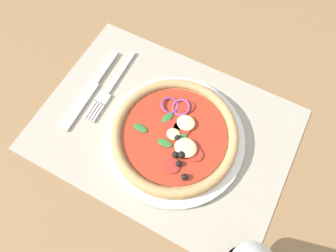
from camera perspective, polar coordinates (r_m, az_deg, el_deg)
The scene contains 6 objects.
ground_plane at distance 58.59cm, azimuth -0.70°, elevation -1.13°, with size 190.00×140.00×2.40cm, color olive.
placemat at distance 57.30cm, azimuth -0.71°, elevation -0.58°, with size 47.74×34.41×0.40cm, color #A39984.
plate at distance 55.81cm, azimuth 1.24°, elevation -2.28°, with size 26.22×26.22×1.08cm, color silver.
pizza at distance 54.31cm, azimuth 1.32°, elevation -1.65°, with size 23.29×23.29×2.68cm.
fork at distance 62.13cm, azimuth -11.06°, elevation 7.05°, with size 2.38×18.04×0.44cm.
knife at distance 62.87cm, azimuth -14.66°, elevation 6.79°, with size 2.39×20.04×0.62cm.
Camera 1 is at (-11.38, 19.89, 52.72)cm, focal length 31.91 mm.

